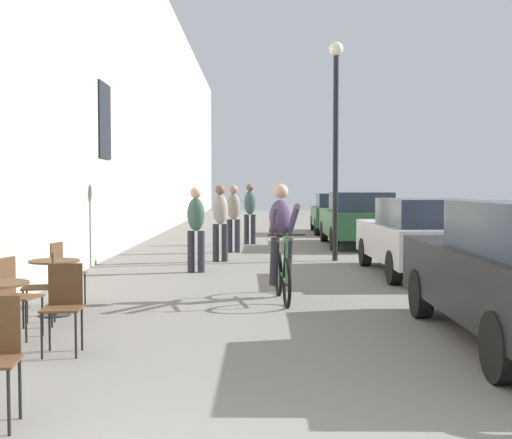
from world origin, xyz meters
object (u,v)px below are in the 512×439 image
Objects in this scene: parked_car_third at (355,218)px; cafe_chair_far_toward_wall at (43,283)px; pedestrian_furthest at (247,210)px; pedestrian_near at (193,225)px; parked_car_second at (417,235)px; cafe_chair_far_toward_street at (61,269)px; parked_car_fourth at (334,212)px; cafe_table_far at (52,276)px; pedestrian_far at (231,214)px; cyclist_on_bicycle at (279,245)px; pedestrian_mid at (218,218)px; cafe_chair_mid_toward_wall at (12,292)px; cafe_chair_mid_toward_street at (61,302)px; street_lamp at (333,123)px.

cafe_chair_far_toward_wall is at bearing -116.85° from parked_car_third.
parked_car_third is at bearing -11.09° from pedestrian_furthest.
pedestrian_near is 4.29m from parked_car_second.
cafe_chair_far_toward_street is 1.00× the size of cafe_chair_far_toward_wall.
pedestrian_near reaches higher than parked_car_fourth.
cafe_table_far is 0.81× the size of cafe_chair_far_toward_street.
parked_car_second is at bearing -49.81° from pedestrian_far.
pedestrian_furthest is (2.43, 10.67, 0.47)m from cafe_table_far.
cafe_chair_far_toward_wall is 11.52m from pedestrian_furthest.
cyclist_on_bicycle is at bearing -63.51° from pedestrian_near.
pedestrian_mid is 5.34m from parked_car_third.
cafe_chair_mid_toward_wall is 0.21× the size of parked_car_third.
cafe_chair_mid_toward_wall is at bearing -104.76° from pedestrian_near.
cafe_chair_mid_toward_street is at bearing -126.12° from cyclist_on_bicycle.
parked_car_second reaches higher than cafe_chair_mid_toward_wall.
cafe_chair_mid_toward_wall is 0.18× the size of street_lamp.
cafe_chair_mid_toward_street is 2.04m from cafe_table_far.
pedestrian_furthest is (-0.56, 9.44, 0.18)m from cyclist_on_bicycle.
pedestrian_near is 0.97× the size of pedestrian_far.
cafe_table_far is at bearing -83.65° from cafe_chair_far_toward_street.
parked_car_third reaches higher than cafe_chair_far_toward_wall.
parked_car_second is at bearing -89.05° from parked_car_fourth.
pedestrian_near is at bearing -98.59° from pedestrian_far.
cafe_chair_mid_toward_wall and cafe_chair_far_toward_street have the same top height.
cafe_chair_far_toward_street is 0.22× the size of parked_car_second.
pedestrian_far reaches higher than parked_car_fourth.
cafe_table_far is at bearing 88.08° from cafe_chair_mid_toward_wall.
cafe_chair_mid_toward_wall is 7.73m from pedestrian_mid.
pedestrian_far reaches higher than parked_car_second.
street_lamp reaches higher than parked_car_third.
pedestrian_far is (2.04, 8.28, 0.45)m from cafe_table_far.
cafe_chair_far_toward_street is 6.64m from parked_car_second.
cafe_chair_mid_toward_street and cafe_chair_far_toward_street have the same top height.
pedestrian_furthest is (2.36, 11.27, 0.48)m from cafe_chair_far_toward_wall.
pedestrian_near reaches higher than cafe_chair_far_toward_street.
parked_car_fourth is (5.44, 15.95, 0.23)m from cafe_chair_far_toward_wall.
cafe_chair_mid_toward_street is 0.51× the size of cyclist_on_bicycle.
parked_car_second reaches higher than cafe_chair_mid_toward_street.
pedestrian_furthest is 3.11m from parked_car_third.
cafe_chair_mid_toward_wall is at bearing -99.66° from cafe_chair_far_toward_wall.
cafe_chair_mid_toward_street is at bearing -73.81° from cafe_chair_far_toward_street.
cyclist_on_bicycle reaches higher than cafe_table_far.
pedestrian_far is 0.40× the size of parked_car_third.
cafe_chair_far_toward_street is at bearing 96.35° from cafe_table_far.
cafe_table_far is at bearing 97.09° from cafe_chair_far_toward_wall.
cafe_chair_far_toward_wall is 7.03m from pedestrian_mid.
cafe_chair_far_toward_street is at bearing -108.82° from pedestrian_mid.
parked_car_fourth is at bearing 89.59° from parked_car_third.
pedestrian_furthest is (0.39, 2.39, 0.03)m from pedestrian_far.
cafe_chair_far_toward_street is (-0.03, 1.96, 0.00)m from cafe_chair_mid_toward_wall.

